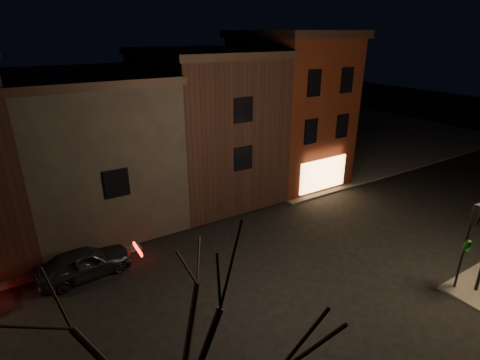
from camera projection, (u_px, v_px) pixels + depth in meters
name	position (u px, v px, depth m)	size (l,w,h in m)	color
ground	(277.00, 267.00, 17.94)	(120.00, 120.00, 0.00)	black
sidewalk_far_right	(310.00, 128.00, 43.52)	(30.00, 30.00, 0.12)	#2D2B28
corner_building	(289.00, 107.00, 27.35)	(6.50, 8.50, 10.50)	#4A190D
row_building_a	(203.00, 122.00, 25.17)	(7.30, 10.30, 9.40)	black
row_building_b	(92.00, 146.00, 21.79)	(7.80, 10.30, 8.40)	black
traffic_signal	(471.00, 234.00, 15.32)	(0.58, 0.38, 4.05)	black
bare_tree_left	(166.00, 348.00, 6.48)	(5.60, 5.60, 7.50)	black
parked_car_a	(84.00, 263.00, 17.09)	(1.67, 4.15, 1.41)	black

